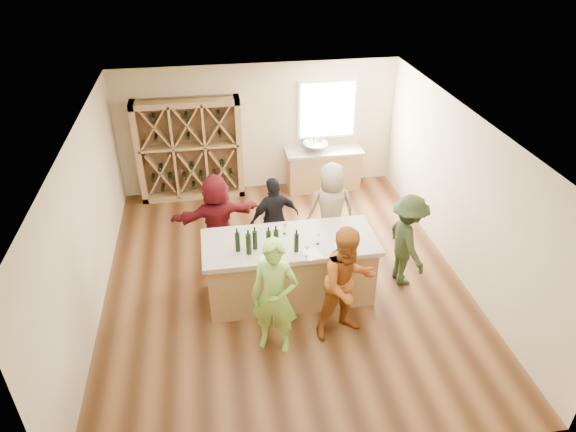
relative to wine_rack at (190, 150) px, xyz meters
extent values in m
cube|color=brown|center=(1.50, -3.27, -1.15)|extent=(6.00, 7.00, 0.10)
cube|color=white|center=(1.50, -3.27, 1.75)|extent=(6.00, 7.00, 0.10)
cube|color=beige|center=(1.50, 0.28, 0.30)|extent=(6.00, 0.10, 2.80)
cube|color=beige|center=(1.50, -6.82, 0.30)|extent=(6.00, 0.10, 2.80)
cube|color=beige|center=(-1.55, -3.27, 0.30)|extent=(0.10, 7.00, 2.80)
cube|color=beige|center=(4.55, -3.27, 0.30)|extent=(0.10, 7.00, 2.80)
cube|color=white|center=(3.00, 0.20, 0.65)|extent=(1.30, 0.06, 1.30)
cube|color=white|center=(3.00, 0.17, 0.65)|extent=(1.18, 0.01, 1.18)
cube|color=#9A7649|center=(0.00, 0.00, 0.00)|extent=(2.20, 0.45, 2.20)
cube|color=#9A7649|center=(2.90, -0.07, -0.67)|extent=(1.60, 0.58, 0.86)
cube|color=#A09483|center=(2.90, -0.07, -0.21)|extent=(1.70, 0.62, 0.06)
imported|color=silver|center=(2.70, -0.07, -0.09)|extent=(0.54, 0.54, 0.19)
cylinder|color=silver|center=(2.70, 0.11, -0.03)|extent=(0.02, 0.02, 0.30)
cube|color=#9A7649|center=(1.53, -3.68, -0.60)|extent=(2.60, 1.00, 1.00)
cube|color=#A09483|center=(1.53, -3.68, -0.06)|extent=(2.72, 1.12, 0.08)
cylinder|color=black|center=(0.71, -3.82, 0.13)|extent=(0.09, 0.09, 0.31)
cylinder|color=black|center=(0.87, -3.92, 0.15)|extent=(0.11, 0.11, 0.33)
cylinder|color=black|center=(0.97, -3.81, 0.13)|extent=(0.08, 0.08, 0.30)
cylinder|color=black|center=(1.17, -3.86, 0.14)|extent=(0.10, 0.10, 0.32)
cylinder|color=black|center=(1.29, -3.87, 0.14)|extent=(0.08, 0.08, 0.33)
cone|color=white|center=(1.18, -4.09, 0.07)|extent=(0.09, 0.09, 0.18)
cone|color=white|center=(1.71, -4.15, 0.06)|extent=(0.08, 0.08, 0.17)
cone|color=white|center=(2.25, -4.17, 0.08)|extent=(0.08, 0.08, 0.19)
cone|color=white|center=(1.93, -3.85, 0.06)|extent=(0.07, 0.07, 0.16)
cone|color=white|center=(2.44, -3.90, 0.06)|extent=(0.08, 0.08, 0.16)
cube|color=white|center=(1.14, -4.07, -0.02)|extent=(0.31, 0.38, 0.00)
cube|color=white|center=(1.80, -4.09, -0.02)|extent=(0.29, 0.35, 0.00)
cube|color=white|center=(2.33, -4.04, -0.02)|extent=(0.28, 0.35, 0.00)
imported|color=#8CC64C|center=(1.13, -4.77, -0.19)|extent=(0.80, 0.70, 1.83)
imported|color=#994C19|center=(2.20, -4.65, -0.19)|extent=(0.98, 0.69, 1.83)
imported|color=#263319|center=(3.49, -3.62, -0.28)|extent=(0.57, 1.09, 1.64)
imported|color=black|center=(1.44, -2.56, -0.30)|extent=(1.04, 0.74, 1.60)
imported|color=gray|center=(2.47, -2.51, -0.23)|extent=(0.90, 0.62, 1.75)
imported|color=#590F14|center=(0.45, -2.48, -0.25)|extent=(1.65, 0.84, 1.69)
cylinder|color=black|center=(1.58, -3.98, 0.13)|extent=(0.07, 0.07, 0.30)
cone|color=white|center=(1.48, -3.48, 0.07)|extent=(0.07, 0.07, 0.18)
camera|label=1|loc=(0.43, -10.19, 4.44)|focal=32.00mm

